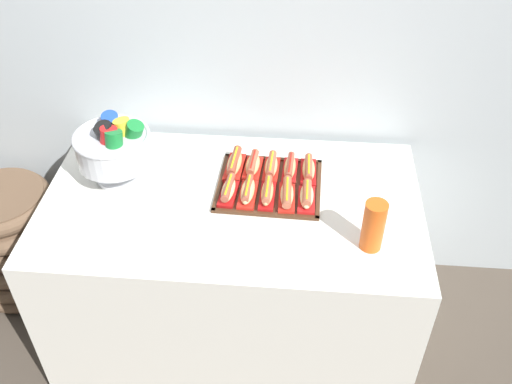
# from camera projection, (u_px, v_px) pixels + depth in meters

# --- Properties ---
(ground_plane) EXTENTS (10.00, 10.00, 0.00)m
(ground_plane) POSITION_uv_depth(u_px,v_px,m) (236.00, 324.00, 2.71)
(ground_plane) COLOR #4C4238
(back_wall) EXTENTS (6.00, 0.10, 2.60)m
(back_wall) POSITION_uv_depth(u_px,v_px,m) (243.00, 15.00, 2.26)
(back_wall) COLOR #B2BCC1
(back_wall) RESTS_ON ground_plane
(buffet_table) EXTENTS (1.46, 0.85, 0.78)m
(buffet_table) POSITION_uv_depth(u_px,v_px,m) (234.00, 265.00, 2.45)
(buffet_table) COLOR white
(buffet_table) RESTS_ON ground_plane
(floor_vase) EXTENTS (0.54, 0.54, 1.15)m
(floor_vase) POSITION_uv_depth(u_px,v_px,m) (15.00, 240.00, 2.76)
(floor_vase) COLOR brown
(floor_vase) RESTS_ON ground_plane
(serving_tray) EXTENTS (0.41, 0.37, 0.01)m
(serving_tray) POSITION_uv_depth(u_px,v_px,m) (269.00, 186.00, 2.27)
(serving_tray) COLOR #472B19
(serving_tray) RESTS_ON buffet_table
(hot_dog_0) EXTENTS (0.07, 0.16, 0.06)m
(hot_dog_0) POSITION_uv_depth(u_px,v_px,m) (228.00, 190.00, 2.20)
(hot_dog_0) COLOR #B21414
(hot_dog_0) RESTS_ON serving_tray
(hot_dog_1) EXTENTS (0.07, 0.17, 0.06)m
(hot_dog_1) POSITION_uv_depth(u_px,v_px,m) (248.00, 192.00, 2.19)
(hot_dog_1) COLOR red
(hot_dog_1) RESTS_ON serving_tray
(hot_dog_2) EXTENTS (0.06, 0.17, 0.06)m
(hot_dog_2) POSITION_uv_depth(u_px,v_px,m) (267.00, 193.00, 2.18)
(hot_dog_2) COLOR #B21414
(hot_dog_2) RESTS_ON serving_tray
(hot_dog_3) EXTENTS (0.07, 0.17, 0.06)m
(hot_dog_3) POSITION_uv_depth(u_px,v_px,m) (287.00, 195.00, 2.18)
(hot_dog_3) COLOR red
(hot_dog_3) RESTS_ON serving_tray
(hot_dog_4) EXTENTS (0.06, 0.15, 0.07)m
(hot_dog_4) POSITION_uv_depth(u_px,v_px,m) (307.00, 195.00, 2.17)
(hot_dog_4) COLOR red
(hot_dog_4) RESTS_ON serving_tray
(hot_dog_5) EXTENTS (0.08, 0.18, 0.07)m
(hot_dog_5) POSITION_uv_depth(u_px,v_px,m) (234.00, 164.00, 2.32)
(hot_dog_5) COLOR red
(hot_dog_5) RESTS_ON serving_tray
(hot_dog_6) EXTENTS (0.08, 0.16, 0.06)m
(hot_dog_6) POSITION_uv_depth(u_px,v_px,m) (253.00, 165.00, 2.31)
(hot_dog_6) COLOR red
(hot_dog_6) RESTS_ON serving_tray
(hot_dog_7) EXTENTS (0.07, 0.16, 0.06)m
(hot_dog_7) POSITION_uv_depth(u_px,v_px,m) (271.00, 167.00, 2.31)
(hot_dog_7) COLOR red
(hot_dog_7) RESTS_ON serving_tray
(hot_dog_8) EXTENTS (0.06, 0.17, 0.06)m
(hot_dog_8) POSITION_uv_depth(u_px,v_px,m) (290.00, 168.00, 2.30)
(hot_dog_8) COLOR red
(hot_dog_8) RESTS_ON serving_tray
(hot_dog_9) EXTENTS (0.06, 0.17, 0.06)m
(hot_dog_9) POSITION_uv_depth(u_px,v_px,m) (308.00, 170.00, 2.30)
(hot_dog_9) COLOR #B21414
(hot_dog_9) RESTS_ON serving_tray
(punch_bowl) EXTENTS (0.30, 0.30, 0.27)m
(punch_bowl) POSITION_uv_depth(u_px,v_px,m) (114.00, 146.00, 2.21)
(punch_bowl) COLOR silver
(punch_bowl) RESTS_ON buffet_table
(cup_stack) EXTENTS (0.08, 0.08, 0.20)m
(cup_stack) POSITION_uv_depth(u_px,v_px,m) (373.00, 226.00, 1.95)
(cup_stack) COLOR #EA5B19
(cup_stack) RESTS_ON buffet_table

